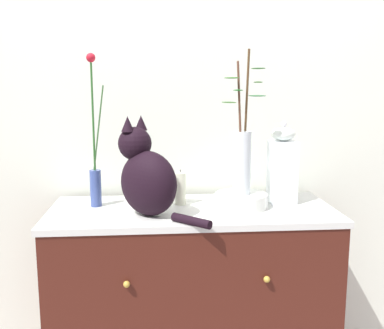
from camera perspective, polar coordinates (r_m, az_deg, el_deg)
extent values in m
cube|color=silver|center=(2.07, -0.72, 6.63)|extent=(4.40, 0.08, 2.60)
cube|color=#401810|center=(2.00, 0.00, -18.92)|extent=(1.12, 0.47, 0.91)
cube|color=silver|center=(1.82, 0.00, -5.97)|extent=(1.15, 0.48, 0.02)
sphere|color=#B79338|center=(1.66, -8.33, -14.86)|extent=(0.02, 0.02, 0.02)
sphere|color=#B79338|center=(1.70, 9.51, -14.22)|extent=(0.02, 0.02, 0.02)
ellipsoid|color=black|center=(1.70, -5.56, -2.41)|extent=(0.29, 0.29, 0.25)
sphere|color=black|center=(1.73, -7.29, 2.66)|extent=(0.13, 0.13, 0.13)
cone|color=black|center=(1.69, -8.21, 5.14)|extent=(0.05, 0.05, 0.06)
cone|color=black|center=(1.74, -6.52, 5.31)|extent=(0.05, 0.05, 0.06)
cylinder|color=black|center=(1.60, -0.09, -7.18)|extent=(0.14, 0.14, 0.03)
cylinder|color=#364887|center=(1.88, -12.17, -2.97)|extent=(0.05, 0.05, 0.15)
cylinder|color=#275822|center=(1.83, -12.50, 5.88)|extent=(0.01, 0.01, 0.43)
sphere|color=#AF1523|center=(1.83, -12.77, 13.13)|extent=(0.04, 0.04, 0.04)
cylinder|color=#31582A|center=(1.84, -11.82, 4.55)|extent=(0.05, 0.01, 0.34)
cylinder|color=white|center=(1.84, 6.27, -4.60)|extent=(0.21, 0.21, 0.06)
cylinder|color=silver|center=(1.80, 6.36, 0.19)|extent=(0.07, 0.07, 0.25)
cylinder|color=#513223|center=(1.77, 6.08, 6.97)|extent=(0.02, 0.05, 0.37)
ellipsoid|color=#305921|center=(1.77, 4.71, 7.90)|extent=(0.07, 0.08, 0.01)
ellipsoid|color=#205D20|center=(1.76, 5.89, 9.40)|extent=(0.06, 0.08, 0.01)
ellipsoid|color=#2B5F1E|center=(1.76, 5.09, 10.94)|extent=(0.07, 0.08, 0.01)
cylinder|color=#4E361E|center=(1.78, 6.98, 7.68)|extent=(0.01, 0.06, 0.42)
ellipsoid|color=#24572C|center=(1.77, 8.30, 8.65)|extent=(0.08, 0.06, 0.01)
ellipsoid|color=#2C5723|center=(1.81, 8.42, 10.34)|extent=(0.04, 0.07, 0.01)
ellipsoid|color=#295625|center=(1.80, 8.41, 12.02)|extent=(0.07, 0.08, 0.01)
cube|color=silver|center=(1.92, 11.41, -0.92)|extent=(0.11, 0.11, 0.26)
ellipsoid|color=silver|center=(1.90, 11.57, 3.84)|extent=(0.10, 0.10, 0.06)
sphere|color=silver|center=(1.90, 11.62, 5.07)|extent=(0.02, 0.02, 0.02)
cylinder|color=silver|center=(1.86, -1.49, -3.08)|extent=(0.05, 0.05, 0.14)
cylinder|color=black|center=(1.85, -1.50, -0.86)|extent=(0.00, 0.00, 0.01)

